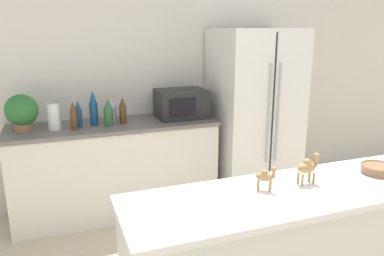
% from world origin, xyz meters
% --- Properties ---
extents(wall_back, '(8.00, 0.06, 2.55)m').
position_xyz_m(wall_back, '(0.00, 2.73, 1.27)').
color(wall_back, silver).
rests_on(wall_back, ground_plane).
extents(back_counter, '(1.92, 0.63, 0.90)m').
position_xyz_m(back_counter, '(-0.52, 2.40, 0.45)').
color(back_counter, silver).
rests_on(back_counter, ground_plane).
extents(refrigerator, '(0.83, 0.74, 1.76)m').
position_xyz_m(refrigerator, '(0.93, 2.32, 0.88)').
color(refrigerator, silver).
rests_on(refrigerator, ground_plane).
extents(potted_plant, '(0.27, 0.27, 0.32)m').
position_xyz_m(potted_plant, '(-1.30, 2.41, 1.07)').
color(potted_plant, '#9E6B47').
rests_on(potted_plant, back_counter).
extents(paper_towel_roll, '(0.10, 0.10, 0.22)m').
position_xyz_m(paper_towel_roll, '(-1.04, 2.36, 1.01)').
color(paper_towel_roll, white).
rests_on(paper_towel_roll, back_counter).
extents(microwave, '(0.48, 0.37, 0.28)m').
position_xyz_m(microwave, '(0.15, 2.42, 1.04)').
color(microwave, black).
rests_on(microwave, back_counter).
extents(back_bottle_0, '(0.07, 0.07, 0.26)m').
position_xyz_m(back_bottle_0, '(-0.44, 2.38, 1.02)').
color(back_bottle_0, brown).
rests_on(back_bottle_0, back_counter).
extents(back_bottle_1, '(0.06, 0.06, 0.25)m').
position_xyz_m(back_bottle_1, '(-0.83, 2.38, 1.01)').
color(back_bottle_1, navy).
rests_on(back_bottle_1, back_counter).
extents(back_bottle_2, '(0.08, 0.08, 0.33)m').
position_xyz_m(back_bottle_2, '(-0.70, 2.40, 1.05)').
color(back_bottle_2, navy).
rests_on(back_bottle_2, back_counter).
extents(back_bottle_3, '(0.08, 0.08, 0.26)m').
position_xyz_m(back_bottle_3, '(-0.58, 2.32, 1.02)').
color(back_bottle_3, '#2D6033').
rests_on(back_bottle_3, back_counter).
extents(back_bottle_4, '(0.08, 0.08, 0.25)m').
position_xyz_m(back_bottle_4, '(-0.52, 2.47, 1.01)').
color(back_bottle_4, '#B2B7BC').
rests_on(back_bottle_4, back_counter).
extents(back_bottle_5, '(0.06, 0.06, 0.26)m').
position_xyz_m(back_bottle_5, '(-0.88, 2.30, 1.02)').
color(back_bottle_5, brown).
rests_on(back_bottle_5, back_counter).
extents(fruit_bowl, '(0.20, 0.20, 0.05)m').
position_xyz_m(fruit_bowl, '(0.71, 0.49, 0.96)').
color(fruit_bowl, '#8C6647').
rests_on(fruit_bowl, bar_counter).
extents(camel_figurine, '(0.14, 0.06, 0.17)m').
position_xyz_m(camel_figurine, '(0.23, 0.51, 1.03)').
color(camel_figurine, '#A87F4C').
rests_on(camel_figurine, bar_counter).
extents(camel_figurine_second, '(0.10, 0.09, 0.13)m').
position_xyz_m(camel_figurine_second, '(-0.03, 0.52, 1.01)').
color(camel_figurine_second, '#A87F4C').
rests_on(camel_figurine_second, bar_counter).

